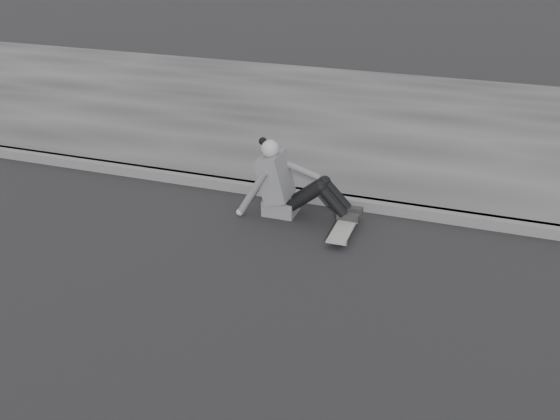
# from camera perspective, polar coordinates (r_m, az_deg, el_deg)

# --- Properties ---
(ground) EXTENTS (80.00, 80.00, 0.00)m
(ground) POSITION_cam_1_polar(r_m,az_deg,el_deg) (5.22, -2.08, -11.21)
(ground) COLOR black
(ground) RESTS_ON ground
(curb) EXTENTS (24.00, 0.16, 0.12)m
(curb) POSITION_cam_1_polar(r_m,az_deg,el_deg) (7.31, 5.20, 0.90)
(curb) COLOR #555555
(curb) RESTS_ON ground
(sidewalk) EXTENTS (24.00, 6.00, 0.12)m
(sidewalk) POSITION_cam_1_polar(r_m,az_deg,el_deg) (10.07, 9.56, 7.85)
(sidewalk) COLOR #3A3A3A
(sidewalk) RESTS_ON ground
(skateboard) EXTENTS (0.20, 0.78, 0.09)m
(skateboard) POSITION_cam_1_polar(r_m,az_deg,el_deg) (6.68, 5.90, -1.60)
(skateboard) COLOR gray
(skateboard) RESTS_ON ground
(seated_woman) EXTENTS (1.38, 0.46, 0.88)m
(seated_woman) POSITION_cam_1_polar(r_m,az_deg,el_deg) (6.95, 0.61, 2.33)
(seated_woman) COLOR #565659
(seated_woman) RESTS_ON ground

